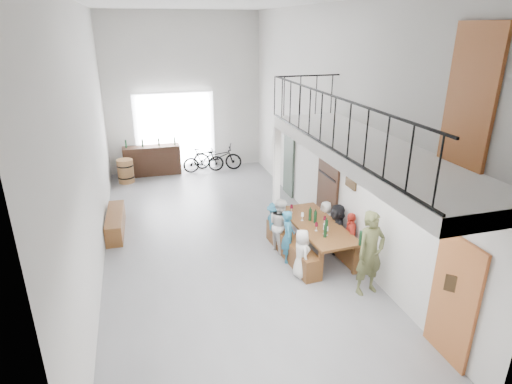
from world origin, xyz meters
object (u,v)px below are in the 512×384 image
object	(u,v)px
bench_inner	(291,248)
oak_barrel	(126,171)
bicycle_near	(218,157)
side_bench	(116,223)
tasting_table	(317,227)
serving_counter	(152,160)
host_standing	(370,253)

from	to	relation	value
bench_inner	oak_barrel	size ratio (longest dim) A/B	2.76
bicycle_near	bench_inner	bearing A→B (deg)	-158.17
side_bench	oak_barrel	bearing A→B (deg)	85.95
tasting_table	serving_counter	xyz separation A→B (m)	(-3.31, 6.96, -0.19)
tasting_table	bicycle_near	xyz separation A→B (m)	(-0.95, 6.91, -0.24)
oak_barrel	side_bench	bearing A→B (deg)	-94.05
tasting_table	host_standing	size ratio (longest dim) A/B	1.39
side_bench	serving_counter	distance (m)	4.60
side_bench	tasting_table	bearing A→B (deg)	-29.23
tasting_table	side_bench	world-z (taller)	tasting_table
bicycle_near	side_bench	bearing A→B (deg)	159.91
oak_barrel	serving_counter	bearing A→B (deg)	33.62
bench_inner	bicycle_near	size ratio (longest dim) A/B	1.25
side_bench	oak_barrel	distance (m)	3.83
side_bench	serving_counter	bearing A→B (deg)	74.88
tasting_table	serving_counter	size ratio (longest dim) A/B	1.23
oak_barrel	bicycle_near	world-z (taller)	bicycle_near
tasting_table	host_standing	world-z (taller)	host_standing
host_standing	bicycle_near	bearing A→B (deg)	88.95
tasting_table	side_bench	bearing A→B (deg)	147.73
host_standing	bench_inner	bearing A→B (deg)	110.77
side_bench	bicycle_near	size ratio (longest dim) A/B	1.03
serving_counter	bicycle_near	world-z (taller)	serving_counter
bench_inner	oak_barrel	world-z (taller)	oak_barrel
bicycle_near	host_standing	bearing A→B (deg)	-152.17
host_standing	bicycle_near	xyz separation A→B (m)	(-1.35, 8.56, -0.41)
serving_counter	bicycle_near	distance (m)	2.35
bench_inner	oak_barrel	bearing A→B (deg)	115.44
bench_inner	side_bench	xyz separation A→B (m)	(-3.90, 2.51, 0.00)
oak_barrel	serving_counter	size ratio (longest dim) A/B	0.41
tasting_table	oak_barrel	world-z (taller)	oak_barrel
bench_inner	side_bench	world-z (taller)	side_bench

